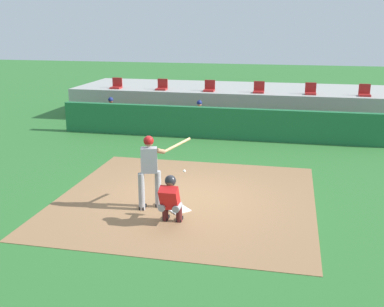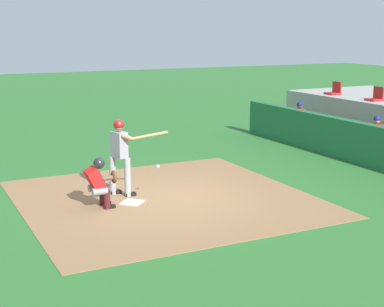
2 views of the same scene
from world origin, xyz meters
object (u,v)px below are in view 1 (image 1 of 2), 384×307
batter_at_plate (150,167)px  stadium_seat_5 (365,93)px  stadium_seat_0 (117,85)px  stadium_seat_2 (209,88)px  home_plate (179,210)px  catcher_crouched (171,197)px  dugout_player_1 (199,116)px  dugout_player_0 (110,112)px  stadium_seat_3 (259,90)px  stadium_seat_1 (162,87)px  stadium_seat_4 (311,91)px

batter_at_plate → stadium_seat_5: size_ratio=3.76×
stadium_seat_0 → stadium_seat_5: bearing=0.0°
stadium_seat_2 → stadium_seat_5: 6.50m
home_plate → batter_at_plate: (-0.68, -0.00, 1.01)m
catcher_crouched → stadium_seat_0: 12.21m
catcher_crouched → stadium_seat_0: bearing=116.4°
dugout_player_1 → home_plate: bearing=-81.9°
dugout_player_0 → dugout_player_1: same height
batter_at_plate → stadium_seat_3: 10.35m
stadium_seat_2 → dugout_player_0: bearing=-152.3°
stadium_seat_1 → stadium_seat_5: same height
batter_at_plate → dugout_player_0: batter_at_plate is taller
catcher_crouched → stadium_seat_0: (-5.41, 10.91, 0.93)m
batter_at_plate → stadium_seat_2: 10.20m
dugout_player_1 → stadium_seat_5: bearing=17.2°
stadium_seat_0 → stadium_seat_2: bearing=0.0°
home_plate → stadium_seat_3: 10.35m
stadium_seat_5 → stadium_seat_3: bearing=180.0°
stadium_seat_4 → stadium_seat_0: bearing=180.0°
home_plate → dugout_player_1: bearing=98.1°
batter_at_plate → stadium_seat_1: bearing=104.2°
dugout_player_1 → stadium_seat_5: stadium_seat_5 is taller
catcher_crouched → stadium_seat_1: (-3.24, 10.91, 0.93)m
dugout_player_1 → stadium_seat_3: (2.24, 2.03, 0.86)m
catcher_crouched → stadium_seat_3: stadium_seat_3 is taller
dugout_player_0 → stadium_seat_2: 4.46m
stadium_seat_2 → catcher_crouched: bearing=-84.4°
dugout_player_0 → stadium_seat_4: bearing=13.9°
stadium_seat_0 → stadium_seat_4: bearing=0.0°
stadium_seat_4 → stadium_seat_1: bearing=180.0°
batter_at_plate → stadium_seat_3: stadium_seat_3 is taller
stadium_seat_2 → stadium_seat_3: 2.17m
stadium_seat_0 → stadium_seat_3: size_ratio=1.00×
catcher_crouched → stadium_seat_3: bearing=84.3°
stadium_seat_4 → stadium_seat_5: (2.17, 0.00, 0.00)m
dugout_player_0 → dugout_player_1: bearing=0.0°
batter_at_plate → dugout_player_1: 8.17m
stadium_seat_1 → stadium_seat_3: same height
stadium_seat_0 → stadium_seat_3: same height
catcher_crouched → stadium_seat_4: size_ratio=3.62×
batter_at_plate → stadium_seat_4: size_ratio=3.76×
dugout_player_0 → catcher_crouched: bearing=-60.8°
dugout_player_1 → stadium_seat_3: size_ratio=2.71×
home_plate → stadium_seat_3: (1.08, 10.18, 1.51)m
home_plate → dugout_player_0: bearing=121.3°
batter_at_plate → stadium_seat_2: (-0.40, 10.18, 0.50)m
dugout_player_1 → stadium_seat_1: 3.05m
home_plate → stadium_seat_4: size_ratio=0.92×
dugout_player_1 → stadium_seat_4: size_ratio=2.71×
stadium_seat_1 → stadium_seat_3: bearing=0.0°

